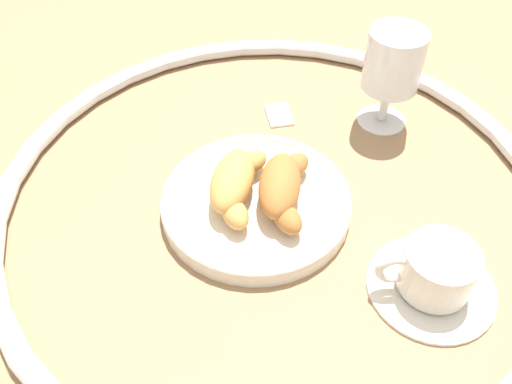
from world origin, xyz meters
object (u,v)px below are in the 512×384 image
(sugar_packet, at_px, (279,114))
(pastry_plate, at_px, (256,202))
(croissant_large, at_px, (235,182))
(croissant_small, at_px, (282,187))
(juice_glass_left, at_px, (393,66))
(coffee_cup_near, at_px, (435,274))

(sugar_packet, bearing_deg, pastry_plate, -21.21)
(croissant_large, bearing_deg, croissant_small, 107.70)
(juice_glass_left, relative_size, sugar_packet, 2.80)
(croissant_large, xyz_separation_m, coffee_cup_near, (0.02, 0.24, -0.02))
(croissant_small, bearing_deg, pastry_plate, -72.51)
(croissant_large, relative_size, sugar_packet, 2.67)
(pastry_plate, relative_size, croissant_large, 1.70)
(croissant_large, distance_m, sugar_packet, 0.19)
(juice_glass_left, bearing_deg, sugar_packet, -68.68)
(croissant_small, xyz_separation_m, juice_glass_left, (-0.22, 0.06, 0.05))
(sugar_packet, bearing_deg, croissant_small, -11.61)
(croissant_large, height_order, sugar_packet, croissant_large)
(coffee_cup_near, bearing_deg, croissant_large, -93.67)
(croissant_small, bearing_deg, juice_glass_left, 165.01)
(pastry_plate, height_order, croissant_small, croissant_small)
(pastry_plate, xyz_separation_m, croissant_small, (-0.01, 0.03, 0.03))
(pastry_plate, distance_m, croissant_large, 0.04)
(croissant_large, relative_size, croissant_small, 1.02)
(coffee_cup_near, bearing_deg, pastry_plate, -96.05)
(croissant_small, distance_m, coffee_cup_near, 0.19)
(croissant_small, relative_size, sugar_packet, 2.61)
(croissant_small, height_order, coffee_cup_near, croissant_small)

